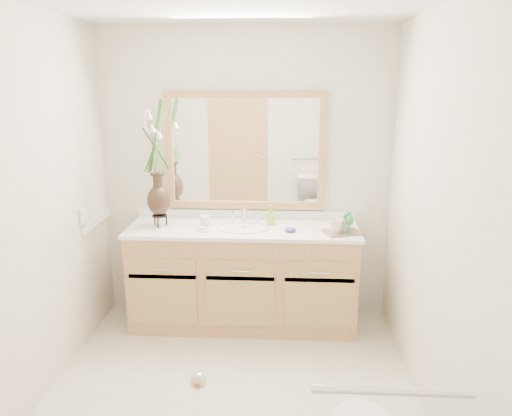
# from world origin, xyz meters

# --- Properties ---
(floor) EXTENTS (2.60, 2.60, 0.00)m
(floor) POSITION_xyz_m (0.00, 0.00, 0.00)
(floor) COLOR beige
(floor) RESTS_ON ground
(wall_back) EXTENTS (2.40, 0.02, 2.40)m
(wall_back) POSITION_xyz_m (0.00, 1.30, 1.20)
(wall_back) COLOR silver
(wall_back) RESTS_ON floor
(wall_front) EXTENTS (2.40, 0.02, 2.40)m
(wall_front) POSITION_xyz_m (0.00, -1.30, 1.20)
(wall_front) COLOR silver
(wall_front) RESTS_ON floor
(wall_left) EXTENTS (0.02, 2.60, 2.40)m
(wall_left) POSITION_xyz_m (-1.20, 0.00, 1.20)
(wall_left) COLOR silver
(wall_left) RESTS_ON floor
(wall_right) EXTENTS (0.02, 2.60, 2.40)m
(wall_right) POSITION_xyz_m (1.20, 0.00, 1.20)
(wall_right) COLOR silver
(wall_right) RESTS_ON floor
(vanity) EXTENTS (1.80, 0.55, 0.80)m
(vanity) POSITION_xyz_m (0.00, 1.01, 0.40)
(vanity) COLOR tan
(vanity) RESTS_ON floor
(counter) EXTENTS (1.84, 0.57, 0.03)m
(counter) POSITION_xyz_m (0.00, 1.01, 0.82)
(counter) COLOR white
(counter) RESTS_ON vanity
(sink) EXTENTS (0.38, 0.34, 0.23)m
(sink) POSITION_xyz_m (0.00, 1.00, 0.78)
(sink) COLOR white
(sink) RESTS_ON counter
(mirror) EXTENTS (1.32, 0.04, 0.97)m
(mirror) POSITION_xyz_m (0.00, 1.28, 1.41)
(mirror) COLOR white
(mirror) RESTS_ON wall_back
(switch_plate) EXTENTS (0.02, 0.12, 0.12)m
(switch_plate) POSITION_xyz_m (-1.19, 0.76, 0.98)
(switch_plate) COLOR white
(switch_plate) RESTS_ON wall_left
(door) EXTENTS (0.80, 0.03, 2.00)m
(door) POSITION_xyz_m (-0.30, -1.29, 1.00)
(door) COLOR tan
(door) RESTS_ON floor
(grab_bar) EXTENTS (0.55, 0.03, 0.03)m
(grab_bar) POSITION_xyz_m (0.70, -1.27, 0.95)
(grab_bar) COLOR silver
(grab_bar) RESTS_ON wall_front
(flower_vase) EXTENTS (0.22, 0.22, 0.89)m
(flower_vase) POSITION_xyz_m (-0.67, 1.02, 1.44)
(flower_vase) COLOR black
(flower_vase) RESTS_ON counter
(tumbler) EXTENTS (0.07, 0.07, 0.09)m
(tumbler) POSITION_xyz_m (-0.31, 1.04, 0.87)
(tumbler) COLOR beige
(tumbler) RESTS_ON counter
(soap_dish) EXTENTS (0.10, 0.10, 0.03)m
(soap_dish) POSITION_xyz_m (-0.30, 0.90, 0.84)
(soap_dish) COLOR beige
(soap_dish) RESTS_ON counter
(soap_bottle) EXTENTS (0.07, 0.07, 0.14)m
(soap_bottle) POSITION_xyz_m (0.22, 1.12, 0.90)
(soap_bottle) COLOR #9DD933
(soap_bottle) RESTS_ON counter
(purple_dish) EXTENTS (0.11, 0.10, 0.03)m
(purple_dish) POSITION_xyz_m (0.38, 0.92, 0.85)
(purple_dish) COLOR #532776
(purple_dish) RESTS_ON counter
(tray) EXTENTS (0.32, 0.27, 0.01)m
(tray) POSITION_xyz_m (0.77, 0.92, 0.84)
(tray) COLOR brown
(tray) RESTS_ON counter
(mug_left) EXTENTS (0.12, 0.11, 0.11)m
(mug_left) POSITION_xyz_m (0.72, 0.88, 0.90)
(mug_left) COLOR beige
(mug_left) RESTS_ON tray
(mug_right) EXTENTS (0.11, 0.10, 0.10)m
(mug_right) POSITION_xyz_m (0.79, 0.95, 0.90)
(mug_right) COLOR beige
(mug_right) RESTS_ON tray
(goblet_front) EXTENTS (0.06, 0.06, 0.14)m
(goblet_front) POSITION_xyz_m (0.82, 0.86, 0.94)
(goblet_front) COLOR #25713D
(goblet_front) RESTS_ON tray
(goblet_back) EXTENTS (0.06, 0.06, 0.14)m
(goblet_back) POSITION_xyz_m (0.82, 0.98, 0.94)
(goblet_back) COLOR #25713D
(goblet_back) RESTS_ON tray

